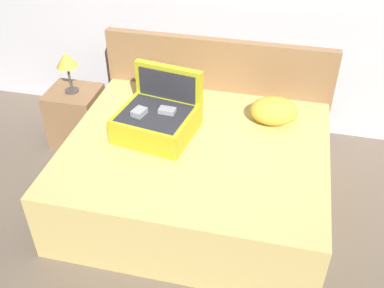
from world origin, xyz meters
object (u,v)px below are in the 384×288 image
nightstand (77,117)px  table_lamp (67,61)px  bed (196,174)px  pillow_near_headboard (274,111)px  hard_case_large (158,118)px

nightstand → table_lamp: (-0.00, 0.00, 0.55)m
bed → nightstand: 1.35m
pillow_near_headboard → table_lamp: bearing=176.2°
hard_case_large → nightstand: size_ratio=1.15×
hard_case_large → table_lamp: bearing=163.3°
bed → pillow_near_headboard: size_ratio=5.21×
bed → table_lamp: size_ratio=5.13×
hard_case_large → nightstand: (-0.92, 0.45, -0.42)m
bed → nightstand: bearing=156.1°
table_lamp → hard_case_large: bearing=-26.0°
bed → table_lamp: table_lamp is taller
nightstand → pillow_near_headboard: bearing=-3.8°
hard_case_large → pillow_near_headboard: size_ratio=1.67×
bed → table_lamp: bearing=156.1°
pillow_near_headboard → hard_case_large: bearing=-158.1°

